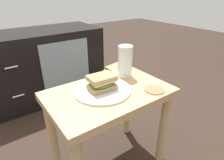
% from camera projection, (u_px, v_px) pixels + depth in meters
% --- Properties ---
extents(side_table, '(0.56, 0.36, 0.46)m').
position_uv_depth(side_table, '(109.00, 107.00, 0.90)').
color(side_table, tan).
rests_on(side_table, ground).
extents(tv_cabinet, '(0.96, 0.46, 0.58)m').
position_uv_depth(tv_cabinet, '(43.00, 65.00, 1.61)').
color(tv_cabinet, black).
rests_on(tv_cabinet, ground).
extents(plate, '(0.26, 0.26, 0.01)m').
position_uv_depth(plate, '(102.00, 90.00, 0.86)').
color(plate, silver).
rests_on(plate, side_table).
extents(sandwich_front, '(0.13, 0.10, 0.07)m').
position_uv_depth(sandwich_front, '(102.00, 82.00, 0.84)').
color(sandwich_front, tan).
rests_on(sandwich_front, plate).
extents(beer_glass, '(0.07, 0.07, 0.16)m').
position_uv_depth(beer_glass, '(125.00, 62.00, 0.97)').
color(beer_glass, silver).
rests_on(beer_glass, side_table).
extents(coaster, '(0.09, 0.09, 0.01)m').
position_uv_depth(coaster, '(154.00, 90.00, 0.87)').
color(coaster, '#996B47').
rests_on(coaster, side_table).
extents(paper_bag, '(0.22, 0.20, 0.32)m').
position_uv_depth(paper_bag, '(118.00, 85.00, 1.59)').
color(paper_bag, tan).
rests_on(paper_bag, ground).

